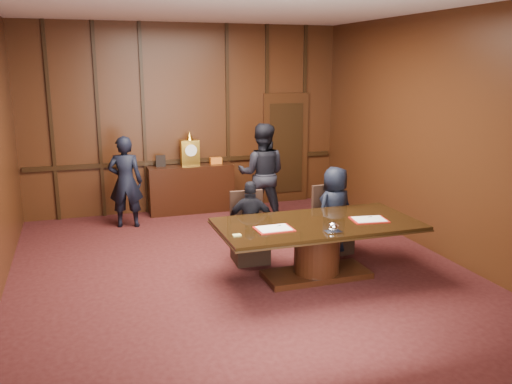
# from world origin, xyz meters

# --- Properties ---
(room) EXTENTS (7.00, 7.04, 3.50)m
(room) POSITION_xyz_m (0.07, 0.14, 1.72)
(room) COLOR black
(room) RESTS_ON ground
(sideboard) EXTENTS (1.60, 0.45, 1.54)m
(sideboard) POSITION_xyz_m (0.00, 3.26, 0.49)
(sideboard) COLOR black
(sideboard) RESTS_ON ground
(conference_table) EXTENTS (2.62, 1.32, 0.76)m
(conference_table) POSITION_xyz_m (0.90, -0.50, 0.51)
(conference_table) COLOR black
(conference_table) RESTS_ON ground
(folder_left) EXTENTS (0.46, 0.34, 0.02)m
(folder_left) POSITION_xyz_m (0.25, -0.61, 0.77)
(folder_left) COLOR maroon
(folder_left) RESTS_ON conference_table
(folder_right) EXTENTS (0.50, 0.39, 0.02)m
(folder_right) POSITION_xyz_m (1.58, -0.63, 0.77)
(folder_right) COLOR maroon
(folder_right) RESTS_ON conference_table
(inkstand) EXTENTS (0.20, 0.14, 0.12)m
(inkstand) POSITION_xyz_m (0.90, -0.95, 0.81)
(inkstand) COLOR white
(inkstand) RESTS_ON conference_table
(notepad) EXTENTS (0.10, 0.07, 0.01)m
(notepad) POSITION_xyz_m (-0.26, -0.71, 0.77)
(notepad) COLOR #D0C465
(notepad) RESTS_ON conference_table
(chair_left) EXTENTS (0.50, 0.50, 0.99)m
(chair_left) POSITION_xyz_m (0.25, 0.38, 0.29)
(chair_left) COLOR black
(chair_left) RESTS_ON ground
(chair_right) EXTENTS (0.52, 0.52, 0.99)m
(chair_right) POSITION_xyz_m (1.55, 0.38, 0.29)
(chair_right) COLOR black
(chair_right) RESTS_ON ground
(signatory_left) EXTENTS (0.75, 0.49, 1.18)m
(signatory_left) POSITION_xyz_m (0.25, 0.30, 0.59)
(signatory_left) COLOR black
(signatory_left) RESTS_ON ground
(signatory_right) EXTENTS (0.73, 0.58, 1.31)m
(signatory_right) POSITION_xyz_m (1.55, 0.30, 0.65)
(signatory_right) COLOR black
(signatory_right) RESTS_ON ground
(witness_left) EXTENTS (0.65, 0.49, 1.59)m
(witness_left) POSITION_xyz_m (-1.25, 2.65, 0.79)
(witness_left) COLOR black
(witness_left) RESTS_ON ground
(witness_right) EXTENTS (1.05, 0.95, 1.77)m
(witness_right) POSITION_xyz_m (1.04, 2.13, 0.89)
(witness_right) COLOR black
(witness_right) RESTS_ON ground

